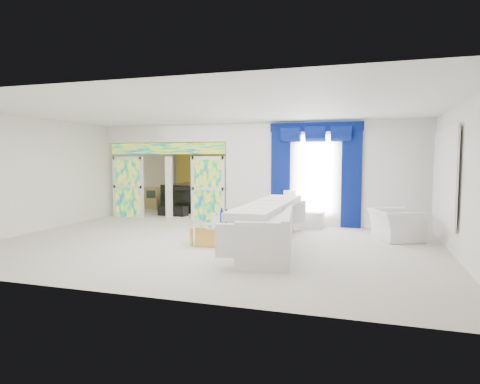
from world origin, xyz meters
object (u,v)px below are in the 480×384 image
(white_sofa, at_px, (270,227))
(console_table, at_px, (300,219))
(coffee_table, at_px, (218,230))
(grand_piano, at_px, (192,197))
(armchair, at_px, (396,225))

(white_sofa, xyz_separation_m, console_table, (0.24, 2.71, -0.20))
(coffee_table, relative_size, grand_piano, 0.98)
(white_sofa, height_order, armchair, white_sofa)
(console_table, xyz_separation_m, armchair, (2.46, -1.26, 0.15))
(coffee_table, height_order, armchair, armchair)
(white_sofa, xyz_separation_m, grand_piano, (-4.25, 5.35, 0.08))
(armchair, bearing_deg, grand_piano, 37.70)
(console_table, relative_size, grand_piano, 0.67)
(coffee_table, bearing_deg, grand_piano, 119.86)
(white_sofa, relative_size, coffee_table, 2.29)
(armchair, bearing_deg, white_sofa, 95.29)
(coffee_table, bearing_deg, armchair, 15.90)
(console_table, height_order, grand_piano, grand_piano)
(coffee_table, bearing_deg, console_table, 56.67)
(console_table, relative_size, armchair, 1.17)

